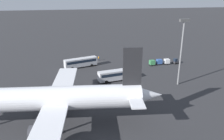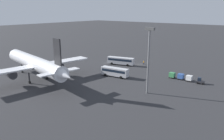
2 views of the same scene
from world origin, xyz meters
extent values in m
plane|color=#2D2D30|center=(0.00, 0.00, 0.00)|extent=(600.00, 600.00, 0.00)
cylinder|color=silver|center=(15.97, 41.80, 6.19)|extent=(37.26, 10.41, 4.76)
cone|color=silver|center=(35.41, 38.77, 6.19)|extent=(5.88, 5.28, 4.53)
cone|color=silver|center=(-3.70, 44.88, 6.19)|extent=(6.78, 5.19, 4.29)
cube|color=silver|center=(15.82, 52.84, 5.60)|extent=(7.37, 17.54, 0.44)
cube|color=silver|center=(12.46, 31.33, 5.60)|extent=(7.37, 17.54, 0.44)
cube|color=#262628|center=(-0.47, 44.37, 12.39)|extent=(3.71, 0.93, 7.62)
cube|color=silver|center=(-0.83, 44.43, 6.67)|extent=(4.47, 12.64, 0.28)
cylinder|color=#38383D|center=(16.53, 50.15, 4.07)|extent=(4.79, 3.27, 2.62)
cylinder|color=#38383D|center=(13.95, 33.68, 4.07)|extent=(4.79, 3.27, 2.62)
cylinder|color=#38383D|center=(28.75, 39.81, 1.91)|extent=(0.50, 0.50, 3.81)
cylinder|color=black|center=(28.75, 39.81, 0.45)|extent=(0.97, 0.63, 0.90)
cylinder|color=#38383D|center=(14.62, 45.15, 1.91)|extent=(0.50, 0.50, 3.81)
cylinder|color=black|center=(14.62, 45.15, 0.45)|extent=(0.97, 0.63, 0.90)
cylinder|color=#38383D|center=(13.67, 39.03, 1.91)|extent=(0.50, 0.50, 3.81)
cylinder|color=black|center=(13.67, 39.03, 0.45)|extent=(0.97, 0.63, 0.90)
cube|color=silver|center=(6.24, 5.44, 1.91)|extent=(12.33, 5.61, 2.93)
cube|color=#192333|center=(6.24, 5.44, 2.42)|extent=(11.41, 5.40, 0.94)
cylinder|color=black|center=(9.51, 7.70, 0.50)|extent=(1.04, 0.55, 1.00)
cylinder|color=black|center=(10.20, 5.15, 0.50)|extent=(1.04, 0.55, 1.00)
cylinder|color=black|center=(2.27, 5.73, 0.50)|extent=(1.04, 0.55, 1.00)
cylinder|color=black|center=(2.97, 3.18, 0.50)|extent=(1.04, 0.55, 1.00)
cube|color=silver|center=(-2.76, 21.09, 1.90)|extent=(10.74, 4.08, 2.90)
cube|color=#192333|center=(-2.76, 21.09, 2.41)|extent=(9.92, 3.99, 0.93)
cylinder|color=black|center=(0.25, 22.89, 0.50)|extent=(1.03, 0.45, 1.00)
cylinder|color=black|center=(0.65, 20.28, 0.50)|extent=(1.03, 0.45, 1.00)
cylinder|color=black|center=(-6.17, 21.90, 0.50)|extent=(1.03, 0.45, 1.00)
cylinder|color=black|center=(-5.77, 19.29, 0.50)|extent=(1.03, 0.45, 1.00)
cube|color=#333338|center=(-30.06, 9.46, 0.65)|extent=(2.59, 1.71, 0.70)
cube|color=#192333|center=(-29.64, 9.53, 1.55)|extent=(1.27, 1.34, 1.10)
cylinder|color=black|center=(-29.36, 10.30, 0.30)|extent=(0.63, 0.32, 0.60)
cylinder|color=black|center=(-29.11, 8.92, 0.30)|extent=(0.63, 0.32, 0.60)
cylinder|color=black|center=(-31.01, 10.00, 0.30)|extent=(0.63, 0.32, 0.60)
cylinder|color=black|center=(-30.76, 8.62, 0.30)|extent=(0.63, 0.32, 0.60)
cylinder|color=#1E1E2D|center=(-1.55, -1.53, 0.42)|extent=(0.32, 0.32, 0.85)
cylinder|color=orange|center=(-1.55, -1.53, 1.18)|extent=(0.38, 0.38, 0.65)
sphere|color=tan|center=(-1.55, -1.53, 1.62)|extent=(0.24, 0.24, 0.24)
cube|color=#38383D|center=(-26.15, 9.36, 0.41)|extent=(2.01, 1.70, 0.10)
cube|color=silver|center=(-26.15, 9.36, 1.26)|extent=(1.92, 1.62, 1.60)
cylinder|color=black|center=(-25.39, 10.00, 0.18)|extent=(0.36, 0.12, 0.36)
cylinder|color=black|center=(-25.38, 8.72, 0.18)|extent=(0.36, 0.12, 0.36)
cylinder|color=black|center=(-26.91, 9.99, 0.18)|extent=(0.36, 0.12, 0.36)
cylinder|color=black|center=(-26.90, 8.71, 0.18)|extent=(0.36, 0.12, 0.36)
cube|color=#38383D|center=(-23.07, 9.20, 0.41)|extent=(2.01, 1.70, 0.10)
cube|color=#33569E|center=(-23.07, 9.20, 1.26)|extent=(1.92, 1.62, 1.60)
cylinder|color=black|center=(-22.32, 9.85, 0.18)|extent=(0.36, 0.12, 0.36)
cylinder|color=black|center=(-22.31, 8.57, 0.18)|extent=(0.36, 0.12, 0.36)
cylinder|color=black|center=(-23.84, 9.83, 0.18)|extent=(0.36, 0.12, 0.36)
cylinder|color=black|center=(-23.83, 8.55, 0.18)|extent=(0.36, 0.12, 0.36)
cube|color=#38383D|center=(-20.00, 9.58, 0.41)|extent=(2.01, 1.70, 0.10)
cube|color=#38844C|center=(-20.00, 9.58, 1.26)|extent=(1.92, 1.62, 1.60)
cylinder|color=black|center=(-19.25, 10.23, 0.18)|extent=(0.36, 0.12, 0.36)
cylinder|color=black|center=(-19.24, 8.95, 0.18)|extent=(0.36, 0.12, 0.36)
cylinder|color=black|center=(-20.77, 10.21, 0.18)|extent=(0.36, 0.12, 0.36)
cylinder|color=black|center=(-20.76, 8.93, 0.18)|extent=(0.36, 0.12, 0.36)
cylinder|color=slate|center=(-20.45, 28.13, 9.21)|extent=(0.50, 0.50, 18.42)
cube|color=#4C4C4C|center=(-20.45, 28.13, 18.82)|extent=(2.80, 0.70, 0.80)
camera|label=1|loc=(12.38, 82.30, 25.75)|focal=35.00mm
camera|label=2|loc=(-50.39, 81.69, 23.91)|focal=35.00mm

